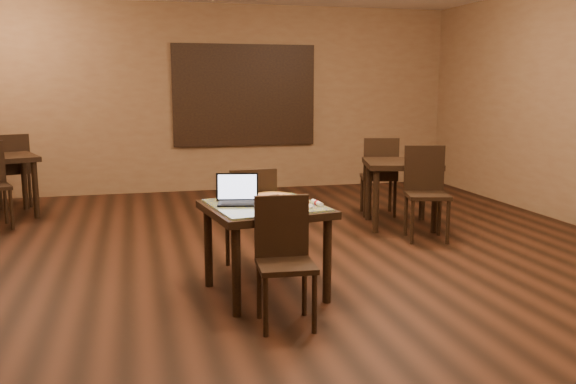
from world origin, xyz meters
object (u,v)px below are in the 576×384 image
object	(u,v)px
other_table_a_chair_far	(380,172)
other_table_b_chair_far	(12,166)
other_table_a_chair_near	(426,187)
tiled_table	(265,217)
laptop	(239,196)
chair_main_far	(251,214)
other_table_a	(401,172)
other_table_b	(0,166)
pizza_pan	(273,198)
chair_main_near	(284,253)

from	to	relation	value
other_table_a_chair_far	other_table_b_chair_far	bearing A→B (deg)	-5.80
other_table_a_chair_near	tiled_table	bearing A→B (deg)	-132.09
laptop	tiled_table	bearing A→B (deg)	-15.98
chair_main_far	other_table_a	world-z (taller)	chair_main_far
tiled_table	other_table_b	world-z (taller)	other_table_b
pizza_pan	other_table_a_chair_far	xyz separation A→B (m)	(1.99, 2.40, -0.18)
tiled_table	other_table_b	distance (m)	4.69
tiled_table	other_table_a_chair_far	distance (m)	3.38
chair_main_far	other_table_a_chair_far	bearing A→B (deg)	-136.88
laptop	other_table_b_chair_far	bearing A→B (deg)	131.92
other_table_a	other_table_a_chair_far	bearing A→B (deg)	106.84
other_table_b	tiled_table	bearing A→B (deg)	-74.33
chair_main_far	other_table_a	size ratio (longest dim) A/B	0.93
laptop	other_table_a_chair_far	distance (m)	3.43
pizza_pan	other_table_b_chair_far	world-z (taller)	other_table_b_chair_far
pizza_pan	other_table_b_chair_far	bearing A→B (deg)	123.92
other_table_b_chair_far	other_table_b	bearing A→B (deg)	67.17
chair_main_far	other_table_a_chair_far	world-z (taller)	other_table_a_chair_far
chair_main_near	other_table_a	world-z (taller)	chair_main_near
chair_main_far	other_table_a_chair_near	size ratio (longest dim) A/B	0.94
tiled_table	chair_main_near	bearing A→B (deg)	-98.44
other_table_b_chair_far	other_table_a_chair_far	bearing A→B (deg)	139.62
chair_main_far	tiled_table	bearing A→B (deg)	89.17
laptop	other_table_b	xyz separation A→B (m)	(-2.53, 3.71, -0.15)
other_table_a	other_table_a_chair_near	distance (m)	0.62
chair_main_near	other_table_a_chair_far	bearing A→B (deg)	61.16
laptop	pizza_pan	size ratio (longest dim) A/B	1.20
other_table_a_chair_near	laptop	bearing A→B (deg)	-136.31
laptop	other_table_b	world-z (taller)	laptop
pizza_pan	other_table_a	distance (m)	2.69
chair_main_far	other_table_a_chair_far	distance (m)	2.92
pizza_pan	other_table_a	size ratio (longest dim) A/B	0.31
other_table_b	chair_main_near	bearing A→B (deg)	-78.24
chair_main_near	chair_main_far	size ratio (longest dim) A/B	0.95
other_table_a_chair_near	other_table_b	distance (m)	5.44
pizza_pan	other_table_a_chair_near	distance (m)	2.35
chair_main_far	other_table_a_chair_far	size ratio (longest dim) A/B	0.94
laptop	other_table_a_chair_far	xyz separation A→B (m)	(2.31, 2.53, -0.24)
chair_main_near	other_table_a_chair_near	bearing A→B (deg)	47.39
other_table_a	other_table_a_chair_far	world-z (taller)	other_table_a_chair_far
chair_main_far	other_table_a_chair_near	world-z (taller)	other_table_a_chair_near
tiled_table	laptop	size ratio (longest dim) A/B	2.68
pizza_pan	other_table_b_chair_far	distance (m)	5.05
pizza_pan	chair_main_far	bearing A→B (deg)	107.65
laptop	other_table_a_chair_near	world-z (taller)	other_table_a_chair_near
chair_main_near	other_table_b_chair_far	distance (m)	5.73
other_table_a_chair_far	other_table_b_chair_far	size ratio (longest dim) A/B	1.00
laptop	other_table_b_chair_far	xyz separation A→B (m)	(-2.50, 4.32, -0.23)
laptop	other_table_a_chair_far	world-z (taller)	other_table_a_chair_far
chair_main_near	other_table_a	bearing A→B (deg)	55.21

